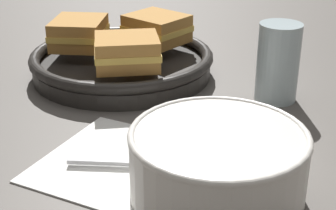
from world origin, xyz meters
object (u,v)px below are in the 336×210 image
at_px(sandwich_near_left, 127,52).
at_px(drinking_glass, 278,62).
at_px(soup_bowl, 218,160).
at_px(sandwich_far_left, 79,33).
at_px(sandwich_near_right, 157,28).
at_px(spoon, 158,164).
at_px(skillet, 122,62).

bearing_deg(sandwich_near_left, drinking_glass, 14.04).
distance_m(sandwich_near_left, drinking_glass, 0.22).
distance_m(soup_bowl, drinking_glass, 0.27).
distance_m(sandwich_far_left, drinking_glass, 0.33).
distance_m(soup_bowl, sandwich_near_right, 0.40).
distance_m(spoon, sandwich_near_left, 0.24).
height_order(spoon, sandwich_far_left, sandwich_far_left).
xyz_separation_m(skillet, sandwich_near_right, (0.04, 0.06, 0.04)).
xyz_separation_m(soup_bowl, drinking_glass, (0.01, 0.27, 0.01)).
xyz_separation_m(sandwich_far_left, drinking_glass, (0.33, -0.01, -0.01)).
xyz_separation_m(spoon, sandwich_near_right, (-0.13, 0.32, 0.06)).
bearing_deg(spoon, soup_bowl, -35.23).
bearing_deg(soup_bowl, sandwich_near_left, 132.51).
height_order(spoon, sandwich_near_left, sandwich_near_left).
relative_size(skillet, sandwich_near_right, 3.54).
height_order(sandwich_near_left, drinking_glass, drinking_glass).
bearing_deg(drinking_glass, sandwich_far_left, 178.60).
relative_size(soup_bowl, sandwich_near_left, 1.48).
distance_m(sandwich_near_left, sandwich_far_left, 0.13).
relative_size(soup_bowl, sandwich_far_left, 1.61).
height_order(sandwich_near_right, sandwich_far_left, same).
distance_m(skillet, drinking_glass, 0.26).
xyz_separation_m(spoon, drinking_glass, (0.09, 0.25, 0.05)).
height_order(sandwich_far_left, drinking_glass, drinking_glass).
relative_size(soup_bowl, spoon, 1.25).
height_order(spoon, drinking_glass, drinking_glass).
relative_size(soup_bowl, skillet, 0.43).
bearing_deg(skillet, spoon, -57.53).
bearing_deg(soup_bowl, sandwich_far_left, 138.42).
relative_size(spoon, sandwich_far_left, 1.29).
height_order(soup_bowl, skillet, soup_bowl).
distance_m(sandwich_near_left, sandwich_near_right, 0.13).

